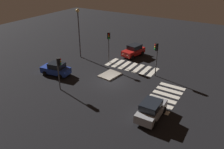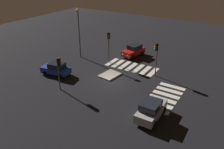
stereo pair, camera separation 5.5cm
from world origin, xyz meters
TOP-DOWN VIEW (x-y plane):
  - ground_plane at (0.00, 0.00)m, footprint 80.00×80.00m
  - traffic_island at (1.31, 1.15)m, footprint 3.07×2.45m
  - car_silver at (-4.42, -7.36)m, footprint 4.39×2.12m
  - car_blue at (-2.42, 7.58)m, footprint 2.41×4.23m
  - car_red at (9.64, 1.83)m, footprint 4.50×2.62m
  - traffic_light_east at (4.46, -4.03)m, footprint 0.53×0.54m
  - traffic_light_west at (-5.02, 4.17)m, footprint 0.53×0.54m
  - traffic_light_north at (5.02, 3.74)m, footprint 0.53×0.54m
  - street_lamp at (4.47, 8.93)m, footprint 0.56×0.56m
  - crosswalk_near at (-0.00, -7.16)m, footprint 6.45×3.20m
  - crosswalk_side at (5.47, 0.00)m, footprint 3.20×7.60m

SIDE VIEW (x-z plane):
  - ground_plane at x=0.00m, z-range 0.00..0.00m
  - crosswalk_near at x=0.00m, z-range 0.00..0.02m
  - crosswalk_side at x=5.47m, z-range 0.00..0.02m
  - traffic_island at x=1.31m, z-range 0.00..0.18m
  - car_blue at x=-2.42m, z-range -0.02..1.75m
  - car_red at x=9.64m, z-range -0.02..1.85m
  - car_silver at x=-4.42m, z-range -0.02..1.88m
  - traffic_light_west at x=-5.02m, z-range 1.07..5.19m
  - traffic_light_east at x=4.46m, z-range 1.20..5.87m
  - traffic_light_north at x=5.02m, z-range 1.23..6.02m
  - street_lamp at x=4.47m, z-range 1.40..9.19m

